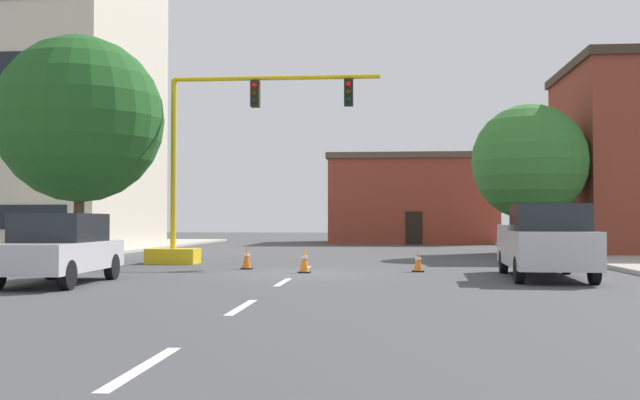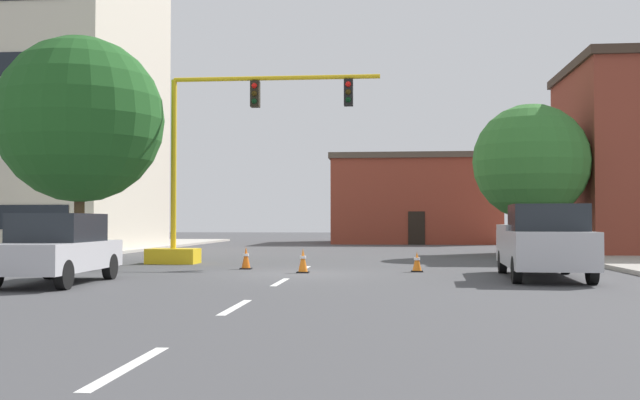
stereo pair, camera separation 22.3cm
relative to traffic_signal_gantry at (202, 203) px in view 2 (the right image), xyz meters
name	(u,v)px [view 2 (the right image)]	position (x,y,z in m)	size (l,w,h in m)	color
ground_plane	(295,274)	(4.06, -4.83, -2.21)	(160.00, 160.00, 0.00)	#424244
sidewalk_left	(16,257)	(-8.72, 3.17, -2.14)	(6.00, 56.00, 0.14)	#B2ADA3
lane_stripe_seg_0	(128,367)	(4.06, -18.83, -2.20)	(0.16, 2.40, 0.01)	silver
lane_stripe_seg_1	(235,307)	(4.06, -13.33, -2.20)	(0.16, 2.40, 0.01)	silver
lane_stripe_seg_2	(280,282)	(4.06, -7.83, -2.20)	(0.16, 2.40, 0.01)	silver
lane_stripe_seg_3	(305,268)	(4.06, -2.33, -2.20)	(0.16, 2.40, 0.01)	silver
building_tall_left	(22,53)	(-12.74, 11.23, 8.36)	(13.23, 11.89, 21.12)	beige
building_brick_center	(414,200)	(8.61, 27.53, 0.88)	(11.69, 9.83, 6.16)	brown
traffic_signal_gantry	(202,203)	(0.00, 0.00, 0.00)	(8.46, 1.20, 6.83)	yellow
tree_right_mid	(531,162)	(12.90, 5.99, 1.89)	(4.98, 4.98, 6.59)	#4C3823
tree_left_near	(80,120)	(-4.06, -1.31, 2.93)	(5.86, 5.86, 8.08)	#4C3823
pickup_truck_silver	(543,242)	(10.96, -5.98, -1.23)	(2.29, 5.50, 1.99)	#BCBCC1
sedan_silver_near_left	(57,248)	(-1.37, -8.84, -1.32)	(2.01, 4.56, 1.74)	#B7B7BC
traffic_cone_roadside_a	(417,262)	(7.66, -3.64, -1.90)	(0.36, 0.36, 0.62)	black
traffic_cone_roadside_b	(246,258)	(2.20, -2.83, -1.85)	(0.36, 0.36, 0.72)	black
traffic_cone_roadside_c	(303,261)	(4.24, -4.39, -1.85)	(0.36, 0.36, 0.73)	black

